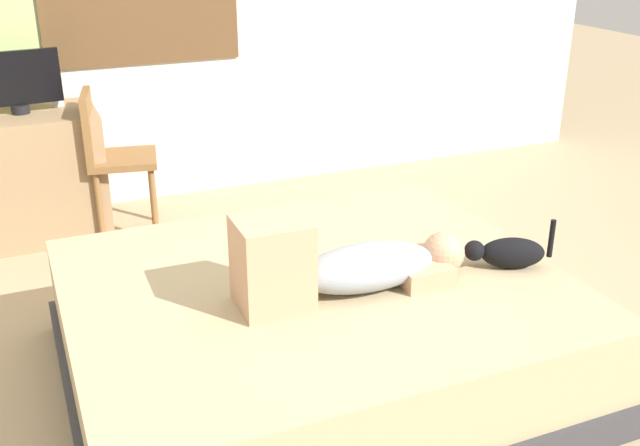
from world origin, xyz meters
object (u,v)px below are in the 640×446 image
person_lying (343,264)px  tv_monitor (16,81)px  desk (22,177)px  cup (57,99)px  bed (317,330)px  cat (508,252)px  chair_by_desk (110,152)px

person_lying → tv_monitor: size_ratio=1.95×
desk → cup: (0.25, 0.11, 0.41)m
person_lying → bed: bearing=114.6°
cat → cup: bearing=123.0°
cat → cup: (-1.51, 2.32, 0.26)m
bed → tv_monitor: (-0.96, 2.01, 0.70)m
cat → chair_by_desk: (-1.28, 2.05, -0.01)m
bed → cup: size_ratio=24.43×
bed → person_lying: bearing=-65.4°
cup → chair_by_desk: (0.23, -0.28, -0.27)m
desk → cup: size_ratio=11.17×
person_lying → cat: bearing=-6.1°
bed → cup: (-0.75, 2.12, 0.56)m
bed → desk: (-1.01, 2.01, 0.15)m
tv_monitor → chair_by_desk: size_ratio=0.56×
bed → person_lying: (0.06, -0.13, 0.34)m
tv_monitor → cup: (0.21, 0.11, -0.14)m
desk → chair_by_desk: 0.53m
chair_by_desk → desk: bearing=160.7°
person_lying → chair_by_desk: chair_by_desk is taller
person_lying → cup: (-0.81, 2.25, 0.21)m
person_lying → cup: bearing=109.8°
bed → chair_by_desk: (-0.52, 1.85, 0.28)m
bed → cat: (0.76, -0.20, 0.30)m
bed → tv_monitor: tv_monitor is taller
desk → cup: 0.49m
chair_by_desk → cup: bearing=129.7°
person_lying → cup: cup is taller
desk → tv_monitor: tv_monitor is taller
cup → chair_by_desk: 0.45m
cat → tv_monitor: 2.83m
person_lying → desk: bearing=116.4°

